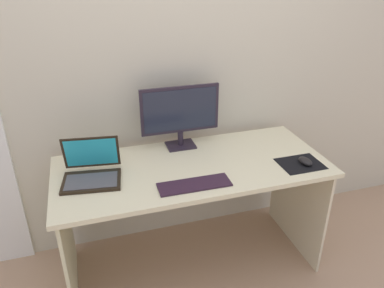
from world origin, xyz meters
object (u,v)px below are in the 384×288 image
Objects in this scene: monitor at (181,114)px; laptop at (92,171)px; mouse at (305,161)px; keyboard_external at (194,185)px.

monitor is 0.65m from laptop.
monitor is 0.80m from mouse.
laptop is at bearing 164.24° from mouse.
laptop is 0.57m from keyboard_external.
monitor is at bearing 138.92° from mouse.
laptop is 0.87× the size of keyboard_external.
keyboard_external is 3.91× the size of mouse.
mouse is at bearing 3.06° from keyboard_external.
monitor is 1.27× the size of keyboard_external.
monitor is 0.52m from keyboard_external.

